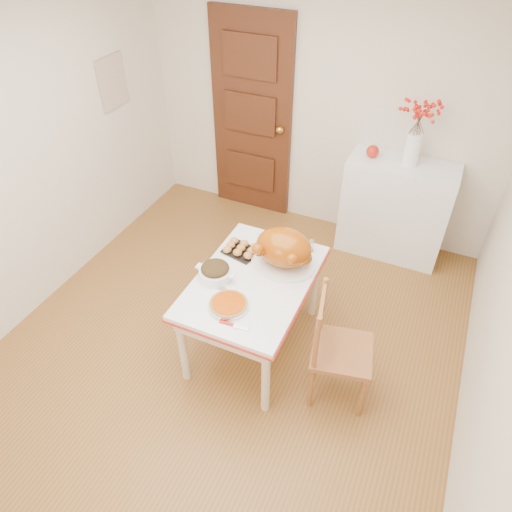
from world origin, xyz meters
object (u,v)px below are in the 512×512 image
at_px(chair_oak, 342,349).
at_px(turkey_platter, 284,249).
at_px(pumpkin_pie, 228,304).
at_px(kitchen_table, 253,313).
at_px(sideboard, 394,209).

bearing_deg(chair_oak, turkey_platter, 45.69).
bearing_deg(chair_oak, pumpkin_pie, 90.51).
relative_size(chair_oak, pumpkin_pie, 3.42).
height_order(turkey_platter, pumpkin_pie, turkey_platter).
xyz_separation_m(kitchen_table, pumpkin_pie, (-0.04, -0.32, 0.38)).
xyz_separation_m(kitchen_table, chair_oak, (0.74, -0.15, 0.11)).
bearing_deg(pumpkin_pie, kitchen_table, 83.51).
xyz_separation_m(chair_oak, pumpkin_pie, (-0.78, -0.17, 0.27)).
xyz_separation_m(chair_oak, turkey_platter, (-0.60, 0.38, 0.40)).
xyz_separation_m(turkey_platter, pumpkin_pie, (-0.17, -0.55, -0.13)).
distance_m(chair_oak, pumpkin_pie, 0.84).
xyz_separation_m(sideboard, kitchen_table, (-0.72, -1.67, -0.13)).
distance_m(kitchen_table, chair_oak, 0.76).
xyz_separation_m(sideboard, pumpkin_pie, (-0.76, -1.99, 0.25)).
distance_m(sideboard, chair_oak, 1.82).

